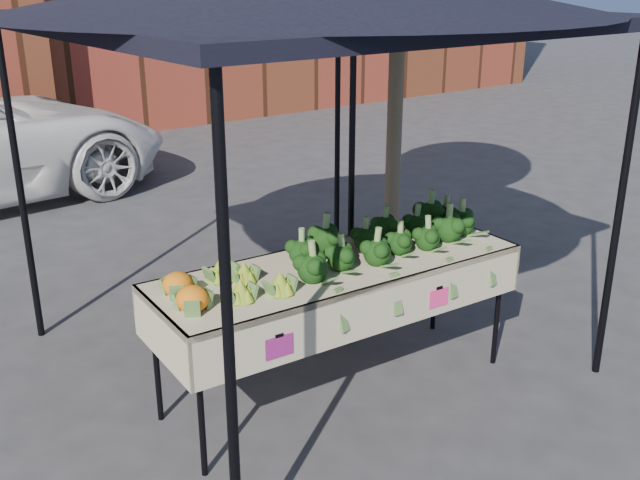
# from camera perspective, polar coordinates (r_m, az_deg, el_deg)

# --- Properties ---
(ground) EXTENTS (90.00, 90.00, 0.00)m
(ground) POSITION_cam_1_polar(r_m,az_deg,el_deg) (4.98, 0.18, -11.43)
(ground) COLOR #323234
(table) EXTENTS (2.45, 0.96, 0.90)m
(table) POSITION_cam_1_polar(r_m,az_deg,el_deg) (4.74, 1.48, -6.93)
(table) COLOR #C0B596
(table) RESTS_ON ground
(canopy) EXTENTS (3.16, 3.16, 2.74)m
(canopy) POSITION_cam_1_polar(r_m,az_deg,el_deg) (4.88, -1.28, 5.48)
(canopy) COLOR black
(canopy) RESTS_ON ground
(broccoli_heap) EXTENTS (1.58, 0.55, 0.24)m
(broccoli_heap) POSITION_cam_1_polar(r_m,az_deg,el_deg) (4.76, 5.01, 0.63)
(broccoli_heap) COLOR black
(broccoli_heap) RESTS_ON table
(romanesco_cluster) EXTENTS (0.41, 0.55, 0.18)m
(romanesco_cluster) POSITION_cam_1_polar(r_m,az_deg,el_deg) (4.19, -5.88, -2.61)
(romanesco_cluster) COLOR #A6B82B
(romanesco_cluster) RESTS_ON table
(cauliflower_pair) EXTENTS (0.21, 0.41, 0.17)m
(cauliflower_pair) POSITION_cam_1_polar(r_m,az_deg,el_deg) (4.05, -10.55, -3.79)
(cauliflower_pair) COLOR orange
(cauliflower_pair) RESTS_ON table
(street_tree) EXTENTS (1.98, 1.98, 3.90)m
(street_tree) POSITION_cam_1_polar(r_m,az_deg,el_deg) (6.36, 6.05, 14.10)
(street_tree) COLOR #1E4C14
(street_tree) RESTS_ON ground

